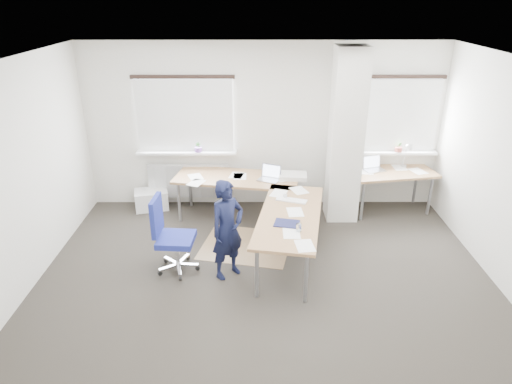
{
  "coord_description": "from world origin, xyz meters",
  "views": [
    {
      "loc": [
        -0.13,
        -4.98,
        3.49
      ],
      "look_at": [
        -0.12,
        0.9,
        0.9
      ],
      "focal_mm": 32.0,
      "sensor_mm": 36.0,
      "label": 1
    }
  ],
  "objects_px": {
    "desk_main": "(264,196)",
    "person": "(227,230)",
    "desk_side": "(392,174)",
    "task_chair": "(174,251)"
  },
  "relations": [
    {
      "from": "task_chair",
      "to": "desk_side",
      "type": "bearing_deg",
      "value": 32.29
    },
    {
      "from": "person",
      "to": "task_chair",
      "type": "bearing_deg",
      "value": 130.23
    },
    {
      "from": "desk_side",
      "to": "task_chair",
      "type": "height_order",
      "value": "desk_side"
    },
    {
      "from": "desk_side",
      "to": "person",
      "type": "distance_m",
      "value": 3.31
    },
    {
      "from": "desk_main",
      "to": "person",
      "type": "distance_m",
      "value": 1.14
    },
    {
      "from": "desk_side",
      "to": "person",
      "type": "relative_size",
      "value": 1.11
    },
    {
      "from": "desk_main",
      "to": "task_chair",
      "type": "relative_size",
      "value": 2.77
    },
    {
      "from": "desk_side",
      "to": "person",
      "type": "xyz_separation_m",
      "value": [
        -2.67,
        -1.96,
        -0.01
      ]
    },
    {
      "from": "desk_main",
      "to": "desk_side",
      "type": "distance_m",
      "value": 2.36
    },
    {
      "from": "desk_main",
      "to": "person",
      "type": "bearing_deg",
      "value": -105.49
    }
  ]
}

